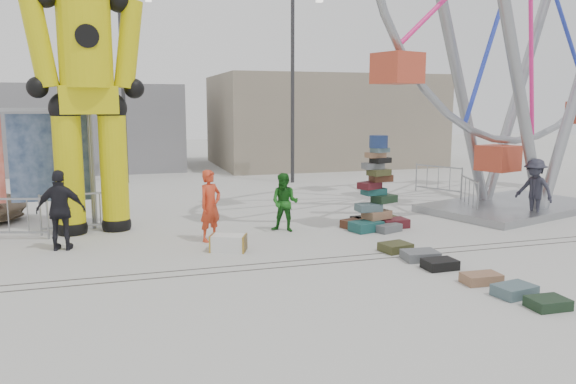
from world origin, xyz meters
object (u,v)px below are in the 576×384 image
object	(u,v)px
suitcase_tower	(376,202)
barricade_wheel_front	(469,195)
crash_test_dummy	(87,79)
lamp_post_right	(295,79)
lamp_post_left	(125,79)
banner_scaffold	(4,139)
barricade_dummy_b	(8,218)
pedestrian_green	(285,202)
pedestrian_grey	(534,189)
pedestrian_black	(61,210)
pedestrian_red	(210,206)
barricade_wheel_back	(438,179)
steamer_trunk	(228,243)
barricade_dummy_c	(81,212)

from	to	relation	value
suitcase_tower	barricade_wheel_front	bearing A→B (deg)	7.12
crash_test_dummy	lamp_post_right	bearing A→B (deg)	36.07
lamp_post_left	banner_scaffold	xyz separation A→B (m)	(-3.36, -8.82, -1.98)
barricade_dummy_b	pedestrian_green	size ratio (longest dim) A/B	1.25
banner_scaffold	suitcase_tower	bearing A→B (deg)	-13.77
pedestrian_grey	pedestrian_black	bearing A→B (deg)	-108.38
pedestrian_red	barricade_wheel_front	bearing A→B (deg)	-23.82
barricade_wheel_front	barricade_wheel_back	world-z (taller)	same
lamp_post_right	pedestrian_red	distance (m)	11.55
banner_scaffold	barricade_wheel_back	distance (m)	15.00
lamp_post_left	barricade_dummy_b	distance (m)	11.15
banner_scaffold	pedestrian_green	size ratio (longest dim) A/B	2.89
barricade_wheel_back	steamer_trunk	bearing A→B (deg)	-83.26
lamp_post_right	barricade_dummy_b	distance (m)	13.51
barricade_dummy_c	steamer_trunk	bearing A→B (deg)	-47.91
barricade_wheel_front	pedestrian_green	xyz separation A→B (m)	(-6.51, -1.00, 0.25)
suitcase_tower	banner_scaffold	distance (m)	10.21
suitcase_tower	barricade_dummy_b	distance (m)	9.68
barricade_dummy_b	pedestrian_black	world-z (taller)	pedestrian_black
steamer_trunk	barricade_dummy_b	distance (m)	5.87
suitcase_tower	banner_scaffold	world-z (taller)	banner_scaffold
barricade_wheel_back	pedestrian_grey	distance (m)	5.14
banner_scaffold	pedestrian_green	world-z (taller)	banner_scaffold
barricade_wheel_back	barricade_dummy_c	bearing A→B (deg)	-102.98
lamp_post_left	banner_scaffold	size ratio (longest dim) A/B	1.73
suitcase_tower	pedestrian_grey	bearing A→B (deg)	-14.84
barricade_dummy_c	suitcase_tower	bearing A→B (deg)	-19.04
barricade_dummy_c	pedestrian_grey	bearing A→B (deg)	-15.16
steamer_trunk	barricade_wheel_back	world-z (taller)	barricade_wheel_back
banner_scaffold	pedestrian_red	distance (m)	5.99
lamp_post_right	pedestrian_black	distance (m)	13.41
crash_test_dummy	pedestrian_grey	size ratio (longest dim) A/B	4.23
banner_scaffold	pedestrian_grey	size ratio (longest dim) A/B	2.53
steamer_trunk	pedestrian_green	size ratio (longest dim) A/B	0.51
barricade_wheel_back	pedestrian_grey	bearing A→B (deg)	-25.34
steamer_trunk	lamp_post_right	bearing A→B (deg)	88.20
pedestrian_green	steamer_trunk	bearing A→B (deg)	-106.51
barricade_dummy_b	barricade_wheel_back	world-z (taller)	same
crash_test_dummy	barricade_wheel_back	bearing A→B (deg)	6.47
suitcase_tower	pedestrian_green	xyz separation A→B (m)	(-2.54, 0.35, 0.07)
lamp_post_right	suitcase_tower	size ratio (longest dim) A/B	3.09
lamp_post_right	lamp_post_left	distance (m)	7.28
barricade_wheel_back	banner_scaffold	bearing A→B (deg)	-107.70
lamp_post_left	pedestrian_grey	xyz separation A→B (m)	(11.42, -11.76, -3.57)
banner_scaffold	pedestrian_grey	bearing A→B (deg)	-9.69
steamer_trunk	pedestrian_red	size ratio (longest dim) A/B	0.45
lamp_post_left	barricade_wheel_front	bearing A→B (deg)	-44.51
banner_scaffold	pedestrian_red	bearing A→B (deg)	-27.46
pedestrian_black	crash_test_dummy	bearing A→B (deg)	-100.39
crash_test_dummy	pedestrian_black	size ratio (longest dim) A/B	4.03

